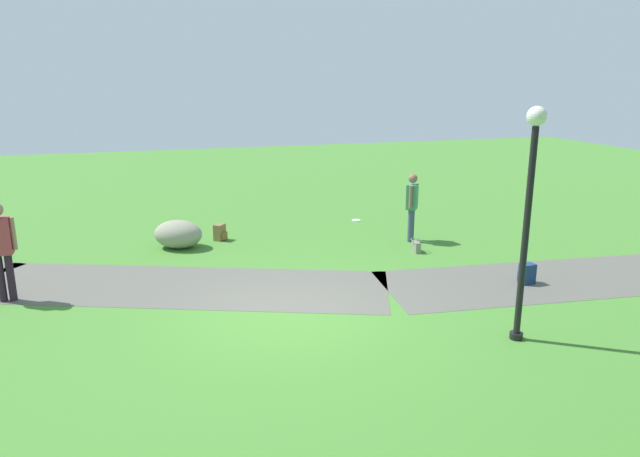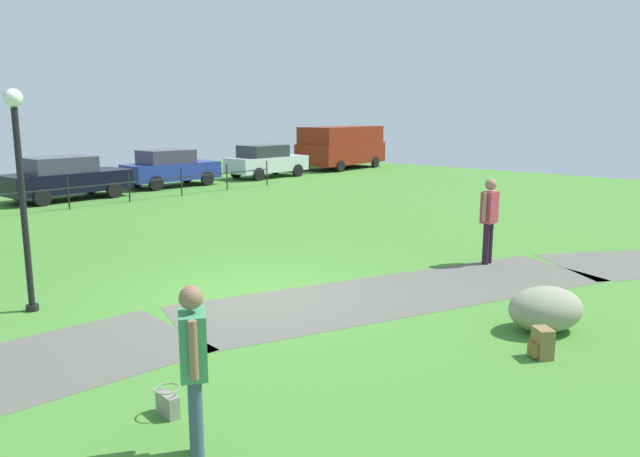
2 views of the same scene
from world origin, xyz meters
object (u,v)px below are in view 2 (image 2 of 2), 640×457
object	(u,v)px
lawn_boulder	(546,309)
parked_sedan_grey	(170,168)
man_near_boulder	(489,214)
delivery_van	(341,145)
backpack_by_boulder	(542,343)
woman_with_handbag	(193,360)
parked_sedan_red	(266,161)
lamp_post	(20,177)
handbag_on_grass	(168,403)
parked_compact_green	(65,177)

from	to	relation	value
lawn_boulder	parked_sedan_grey	distance (m)	19.85
man_near_boulder	delivery_van	size ratio (longest dim) A/B	0.33
man_near_boulder	backpack_by_boulder	world-z (taller)	man_near_boulder
woman_with_handbag	parked_sedan_red	size ratio (longest dim) A/B	0.41
lawn_boulder	woman_with_handbag	world-z (taller)	woman_with_handbag
lawn_boulder	delivery_van	world-z (taller)	delivery_van
lawn_boulder	parked_sedan_red	xyz separation A→B (m)	(11.65, 18.41, 0.48)
lawn_boulder	parked_sedan_red	world-z (taller)	parked_sedan_red
lamp_post	lawn_boulder	bearing A→B (deg)	-54.56
lamp_post	backpack_by_boulder	bearing A→B (deg)	-62.29
woman_with_handbag	parked_sedan_grey	world-z (taller)	woman_with_handbag
man_near_boulder	parked_sedan_grey	distance (m)	16.57
woman_with_handbag	man_near_boulder	size ratio (longest dim) A/B	0.92
man_near_boulder	handbag_on_grass	xyz separation A→B (m)	(-8.33, -0.60, -0.91)
woman_with_handbag	parked_sedan_grey	bearing A→B (deg)	55.99
woman_with_handbag	delivery_van	distance (m)	29.13
lawn_boulder	parked_compact_green	xyz separation A→B (m)	(1.66, 18.26, 0.48)
man_near_boulder	backpack_by_boulder	bearing A→B (deg)	-145.07
lamp_post	parked_sedan_red	bearing A→B (deg)	36.13
parked_compact_green	parked_sedan_grey	size ratio (longest dim) A/B	1.07
handbag_on_grass	backpack_by_boulder	size ratio (longest dim) A/B	0.83
delivery_van	lamp_post	bearing A→B (deg)	-151.24
lamp_post	man_near_boulder	size ratio (longest dim) A/B	1.95
parked_compact_green	parked_sedan_grey	xyz separation A→B (m)	(4.81, 0.50, -0.00)
lamp_post	handbag_on_grass	world-z (taller)	lamp_post
backpack_by_boulder	lamp_post	bearing A→B (deg)	117.71
lamp_post	delivery_van	distance (m)	25.45
man_near_boulder	delivery_van	xyz separation A→B (m)	(14.52, 16.23, 0.21)
parked_sedan_red	delivery_van	world-z (taller)	delivery_van
lamp_post	woman_with_handbag	bearing A→B (deg)	-98.71
lamp_post	man_near_boulder	distance (m)	8.81
lamp_post	woman_with_handbag	size ratio (longest dim) A/B	2.12
lawn_boulder	backpack_by_boulder	world-z (taller)	lawn_boulder
backpack_by_boulder	delivery_van	bearing A→B (deg)	45.69
lawn_boulder	woman_with_handbag	bearing A→B (deg)	169.14
lamp_post	man_near_boulder	bearing A→B (deg)	-27.14
lamp_post	lawn_boulder	xyz separation A→B (m)	(4.64, -6.52, -1.84)
handbag_on_grass	parked_compact_green	xyz separation A→B (m)	(6.86, 16.33, 0.67)
backpack_by_boulder	parked_sedan_red	distance (m)	22.66
parked_sedan_red	lawn_boulder	bearing A→B (deg)	-122.32
parked_compact_green	delivery_van	distance (m)	16.01
parked_sedan_grey	delivery_van	bearing A→B (deg)	-0.01
lamp_post	parked_sedan_grey	world-z (taller)	lamp_post
handbag_on_grass	delivery_van	distance (m)	28.40
backpack_by_boulder	parked_sedan_grey	size ratio (longest dim) A/B	0.10
handbag_on_grass	lawn_boulder	bearing A→B (deg)	-20.44
parked_sedan_grey	parked_sedan_red	bearing A→B (deg)	-3.84
man_near_boulder	backpack_by_boulder	size ratio (longest dim) A/B	4.50
man_near_boulder	parked_compact_green	xyz separation A→B (m)	(-1.48, 15.73, -0.25)
handbag_on_grass	backpack_by_boulder	distance (m)	4.77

